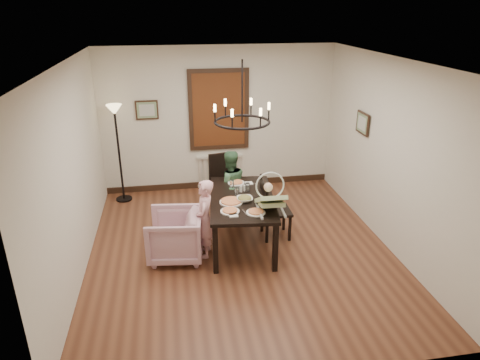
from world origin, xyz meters
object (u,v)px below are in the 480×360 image
object	(u,v)px
chair_far	(226,185)
elderly_woman	(205,225)
chair_right	(276,207)
floor_lamp	(119,155)
dining_table	(242,202)
armchair	(175,235)
baby_bouncer	(271,198)
drinking_glass	(237,192)
seated_man	(230,192)

from	to	relation	value
chair_far	elderly_woman	world-z (taller)	chair_far
chair_right	floor_lamp	size ratio (longest dim) A/B	0.56
dining_table	floor_lamp	world-z (taller)	floor_lamp
armchair	elderly_woman	world-z (taller)	elderly_woman
chair_far	baby_bouncer	distance (m)	1.68
chair_right	chair_far	bearing A→B (deg)	36.15
chair_right	armchair	distance (m)	1.65
dining_table	drinking_glass	bearing A→B (deg)	149.57
chair_far	baby_bouncer	xyz separation A→B (m)	(0.42, -1.56, 0.44)
armchair	elderly_woman	xyz separation A→B (m)	(0.44, -0.01, 0.14)
seated_man	baby_bouncer	world-z (taller)	baby_bouncer
drinking_glass	dining_table	bearing A→B (deg)	-36.76
chair_far	drinking_glass	distance (m)	1.06
seated_man	chair_far	bearing A→B (deg)	-92.61
chair_far	armchair	xyz separation A→B (m)	(-0.93, -1.28, -0.18)
floor_lamp	seated_man	bearing A→B (deg)	-31.61
seated_man	drinking_glass	distance (m)	0.83
seated_man	floor_lamp	world-z (taller)	floor_lamp
elderly_woman	seated_man	distance (m)	1.17
floor_lamp	armchair	bearing A→B (deg)	-67.10
chair_right	floor_lamp	distance (m)	3.15
dining_table	elderly_woman	world-z (taller)	elderly_woman
seated_man	baby_bouncer	bearing A→B (deg)	97.77
armchair	drinking_glass	distance (m)	1.12
elderly_woman	drinking_glass	world-z (taller)	elderly_woman
dining_table	chair_far	xyz separation A→B (m)	(-0.10, 1.06, -0.16)
chair_far	elderly_woman	size ratio (longest dim) A/B	1.10
elderly_woman	seated_man	xyz separation A→B (m)	(0.52, 1.04, 0.03)
seated_man	drinking_glass	world-z (taller)	seated_man
elderly_woman	baby_bouncer	distance (m)	1.06
floor_lamp	elderly_woman	bearing A→B (deg)	-58.23
chair_far	chair_right	size ratio (longest dim) A/B	1.07
chair_far	floor_lamp	world-z (taller)	floor_lamp
dining_table	armchair	world-z (taller)	dining_table
armchair	seated_man	distance (m)	1.42
armchair	seated_man	size ratio (longest dim) A/B	0.76
seated_man	baby_bouncer	xyz separation A→B (m)	(0.39, -1.31, 0.46)
chair_far	armchair	size ratio (longest dim) A/B	1.37
floor_lamp	dining_table	bearing A→B (deg)	-45.18
chair_right	armchair	bearing A→B (deg)	102.80
chair_far	armchair	world-z (taller)	chair_far
armchair	seated_man	bearing A→B (deg)	144.28
chair_right	baby_bouncer	xyz separation A→B (m)	(-0.25, -0.63, 0.47)
baby_bouncer	drinking_glass	world-z (taller)	baby_bouncer
elderly_woman	armchair	bearing A→B (deg)	-80.97
dining_table	elderly_woman	distance (m)	0.67
dining_table	drinking_glass	size ratio (longest dim) A/B	11.91
armchair	baby_bouncer	distance (m)	1.51
dining_table	floor_lamp	bearing A→B (deg)	141.15
seated_man	drinking_glass	size ratio (longest dim) A/B	7.02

